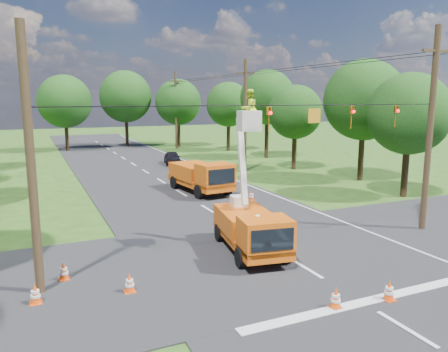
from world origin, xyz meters
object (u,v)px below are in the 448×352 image
distant_car (172,158)px  pole_right_far (176,110)px  second_truck (201,176)px  traffic_cone_6 (35,294)px  pole_right_near (430,129)px  tree_right_c (295,112)px  pole_left (31,163)px  tree_right_e (228,105)px  pole_right_mid (245,115)px  tree_right_d (267,97)px  traffic_cone_7 (234,182)px  traffic_cone_3 (251,195)px  traffic_cone_2 (233,214)px  ground_worker (257,241)px  tree_right_b (364,100)px  tree_right_a (409,114)px  traffic_cone_0 (336,298)px  tree_far_a (65,102)px  traffic_cone_1 (389,291)px  tree_far_b (126,97)px  tree_far_c (178,102)px  bucket_truck (251,219)px  traffic_cone_5 (64,271)px

distant_car → pole_right_far: 14.98m
second_truck → traffic_cone_6: size_ratio=8.99×
pole_right_near → tree_right_c: size_ratio=1.28×
pole_left → tree_right_e: size_ratio=1.04×
pole_right_mid → tree_right_d: bearing=48.0°
traffic_cone_7 → pole_left: bearing=-135.5°
pole_right_near → traffic_cone_3: bearing=118.9°
traffic_cone_2 → traffic_cone_7: bearing=64.2°
traffic_cone_7 → ground_worker: bearing=-112.1°
traffic_cone_3 → traffic_cone_2: bearing=-130.2°
pole_right_far → tree_right_b: pole_right_far is taller
pole_right_near → tree_right_b: pole_right_near is taller
pole_right_near → tree_right_a: (5.00, 6.00, 0.46)m
traffic_cone_0 → tree_right_a: tree_right_a is taller
tree_far_a → pole_right_far: bearing=-12.5°
second_truck → traffic_cone_7: second_truck is taller
traffic_cone_0 → pole_right_mid: pole_right_mid is taller
traffic_cone_1 → tree_right_c: tree_right_c is taller
tree_right_c → tree_right_d: bearing=78.7°
traffic_cone_2 → pole_right_far: size_ratio=0.07×
ground_worker → pole_left: 8.82m
second_truck → tree_right_d: tree_right_d is taller
distant_car → pole_right_near: pole_right_near is taller
traffic_cone_1 → distant_car: bearing=85.1°
traffic_cone_1 → tree_right_a: (12.57, 11.39, 5.20)m
traffic_cone_6 → traffic_cone_7: same height
tree_right_d → tree_far_a: bearing=141.1°
tree_far_b → traffic_cone_2: bearing=-93.7°
distant_car → traffic_cone_0: 32.00m
traffic_cone_6 → tree_far_c: tree_far_c is taller
ground_worker → traffic_cone_1: bearing=-98.7°
traffic_cone_6 → tree_right_b: size_ratio=0.07×
second_truck → tree_right_c: 13.93m
bucket_truck → traffic_cone_0: bearing=-80.1°
traffic_cone_7 → tree_right_e: size_ratio=0.08×
second_truck → traffic_cone_5: size_ratio=8.99×
tree_right_e → tree_far_c: bearing=121.6°
distant_car → tree_far_a: size_ratio=0.40×
second_truck → traffic_cone_5: 15.75m
ground_worker → pole_right_far: 42.12m
bucket_truck → tree_far_c: 43.04m
ground_worker → tree_right_d: bearing=23.8°
pole_right_far → bucket_truck: bearing=-103.7°
traffic_cone_6 → traffic_cone_2: bearing=32.3°
second_truck → pole_right_near: size_ratio=0.64×
ground_worker → tree_far_a: (-3.54, 43.72, 5.24)m
pole_right_far → tree_far_b: bearing=137.7°
pole_right_far → tree_far_b: 7.63m
bucket_truck → distant_car: size_ratio=1.83×
traffic_cone_3 → tree_right_d: 22.10m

